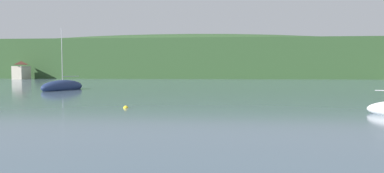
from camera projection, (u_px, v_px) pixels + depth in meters
The scene contains 4 objects.
wooded_hillside at pixel (198, 63), 137.18m from camera, with size 352.00×45.76×26.55m.
shore_building_west at pixel (21, 70), 111.11m from camera, with size 3.55×5.80×5.98m.
sailboat_far_4 at pixel (63, 87), 53.94m from camera, with size 5.22×8.91×10.48m.
mooring_buoy_near at pixel (126, 108), 29.21m from camera, with size 0.43×0.43×0.43m, color yellow.
Camera 1 is at (2.26, 25.47, 3.40)m, focal length 31.49 mm.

